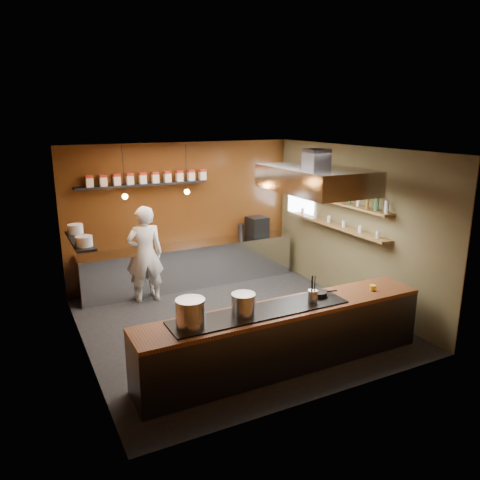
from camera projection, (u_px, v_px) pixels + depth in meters
floor at (235, 323)px, 8.20m from camera, size 5.00×5.00×0.00m
back_wall at (183, 214)px, 9.97m from camera, size 5.00×0.00×5.00m
left_wall at (80, 261)px, 6.72m from camera, size 0.00×5.00×5.00m
right_wall at (353, 226)px, 8.90m from camera, size 0.00×5.00×5.00m
ceiling at (235, 150)px, 7.42m from camera, size 5.00×5.00×0.00m
window_pane at (301, 192)px, 10.24m from camera, size 0.00×1.00×1.00m
prep_counter at (190, 265)px, 9.95m from camera, size 4.60×0.65×0.90m
pass_counter at (284, 337)px, 6.70m from camera, size 4.40×0.72×0.94m
tin_shelf at (142, 185)px, 9.27m from camera, size 2.60×0.26×0.04m
plate_shelf at (80, 241)px, 7.64m from camera, size 0.30×1.40×0.04m
bottle_shelf_upper at (337, 202)px, 8.98m from camera, size 0.26×2.80×0.04m
bottle_shelf_lower at (336, 226)px, 9.10m from camera, size 0.26×2.80×0.04m
extractor_hood at (316, 179)px, 7.77m from camera, size 1.20×2.00×0.72m
pendant_left at (125, 194)px, 8.50m from camera, size 0.10×0.10×0.95m
pendant_right at (187, 189)px, 9.02m from camera, size 0.10×0.10×0.95m
storage_tins at (149, 178)px, 9.30m from camera, size 2.43×0.13×0.22m
plate_stacks at (79, 235)px, 7.61m from camera, size 0.26×1.16×0.16m
bottles at (338, 195)px, 8.95m from camera, size 0.06×2.66×0.24m
wine_glasses at (336, 221)px, 9.08m from camera, size 0.07×2.37×0.13m
stockpot_large at (190, 313)px, 5.89m from camera, size 0.50×0.50×0.37m
stockpot_small at (243, 304)px, 6.23m from camera, size 0.42×0.42×0.30m
utensil_crock at (313, 296)px, 6.68m from camera, size 0.18×0.18×0.18m
frying_pan at (319, 294)px, 6.93m from camera, size 0.44×0.27×0.07m
butter_jar at (373, 288)px, 7.19m from camera, size 0.11×0.11×0.09m
espresso_machine at (257, 226)px, 10.57m from camera, size 0.45×0.43×0.42m
chef at (145, 254)px, 8.97m from camera, size 0.72×0.51×1.90m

